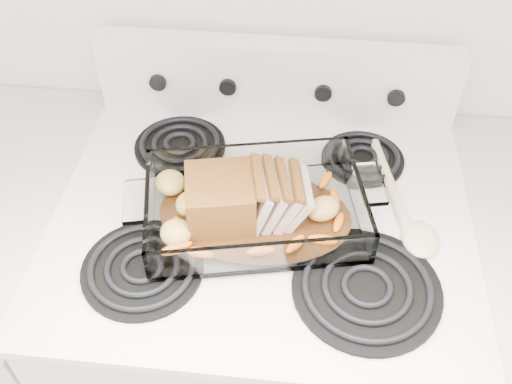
# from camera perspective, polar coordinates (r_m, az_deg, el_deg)

# --- Properties ---
(electric_range) EXTENTS (0.78, 0.70, 1.12)m
(electric_range) POSITION_cam_1_polar(r_m,az_deg,el_deg) (1.44, 0.50, -14.03)
(electric_range) COLOR silver
(electric_range) RESTS_ON ground
(counter_left) EXTENTS (0.58, 0.68, 0.93)m
(counter_left) POSITION_cam_1_polar(r_m,az_deg,el_deg) (1.63, -23.97, -10.98)
(counter_left) COLOR silver
(counter_left) RESTS_ON ground
(baking_dish) EXTENTS (0.38, 0.25, 0.07)m
(baking_dish) POSITION_cam_1_polar(r_m,az_deg,el_deg) (1.04, -0.12, -1.88)
(baking_dish) COLOR white
(baking_dish) RESTS_ON electric_range
(pork_roast) EXTENTS (0.22, 0.12, 0.10)m
(pork_roast) POSITION_cam_1_polar(r_m,az_deg,el_deg) (1.01, -1.88, -0.44)
(pork_roast) COLOR brown
(pork_roast) RESTS_ON baking_dish
(roast_vegetables) EXTENTS (0.33, 0.18, 0.04)m
(roast_vegetables) POSITION_cam_1_polar(r_m,az_deg,el_deg) (1.05, -0.12, -0.27)
(roast_vegetables) COLOR #E9570C
(roast_vegetables) RESTS_ON baking_dish
(wooden_spoon) EXTENTS (0.11, 0.30, 0.02)m
(wooden_spoon) POSITION_cam_1_polar(r_m,az_deg,el_deg) (1.09, 14.81, -2.10)
(wooden_spoon) COLOR #CBAC89
(wooden_spoon) RESTS_ON electric_range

